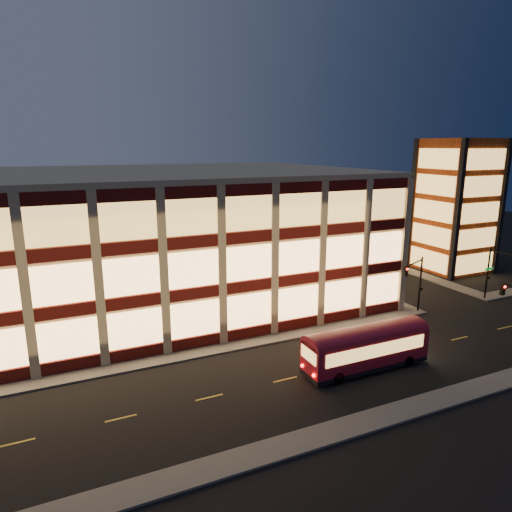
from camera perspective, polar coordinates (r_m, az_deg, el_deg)
name	(u,v)px	position (r m, az deg, el deg)	size (l,w,h in m)	color
ground	(209,357)	(39.04, -5.94, -12.42)	(200.00, 200.00, 0.00)	black
sidewalk_office_south	(170,358)	(39.15, -10.69, -12.40)	(54.00, 2.00, 0.15)	#514F4C
sidewalk_office_east	(328,273)	(63.05, 9.03, -2.17)	(2.00, 30.00, 0.15)	#514F4C
sidewalk_tower_west	(392,265)	(69.59, 16.61, -1.07)	(2.00, 30.00, 0.15)	#514F4C
sidewalk_near	(281,448)	(28.70, 3.18, -22.81)	(100.00, 2.00, 0.15)	#514F4C
office_building	(132,238)	(51.83, -15.27, 2.22)	(50.45, 30.45, 14.50)	tan
stair_tower	(456,206)	(68.59, 23.67, 5.74)	(8.60, 8.60, 18.00)	#8C3814
traffic_signal_far	(415,277)	(48.93, 19.29, -2.52)	(3.79, 1.87, 6.00)	black
traffic_signal_right	(500,267)	(56.68, 28.19, -1.25)	(1.20, 4.37, 6.00)	black
trolley_bus	(366,345)	(37.23, 13.60, -10.80)	(10.37, 2.74, 3.51)	maroon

